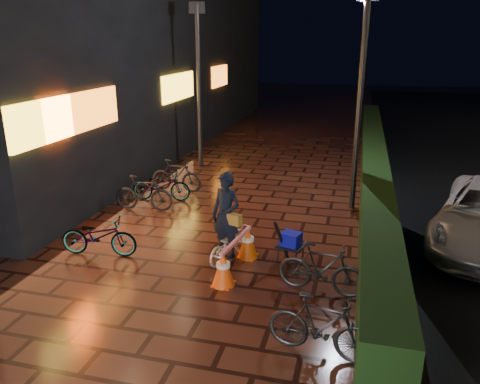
# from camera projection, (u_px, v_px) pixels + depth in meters

# --- Properties ---
(ground) EXTENTS (80.00, 80.00, 0.00)m
(ground) POSITION_uv_depth(u_px,v_px,m) (180.00, 296.00, 8.06)
(ground) COLOR #381911
(ground) RESTS_ON ground
(hedge) EXTENTS (0.70, 20.00, 1.00)m
(hedge) POSITION_uv_depth(u_px,v_px,m) (373.00, 164.00, 14.49)
(hedge) COLOR black
(hedge) RESTS_ON ground
(storefront_block) EXTENTS (12.09, 22.00, 9.00)m
(storefront_block) POSITION_uv_depth(u_px,v_px,m) (63.00, 31.00, 19.46)
(storefront_block) COLOR black
(storefront_block) RESTS_ON ground
(lamp_post_hedge) EXTENTS (0.52, 0.20, 5.39)m
(lamp_post_hedge) POSITION_uv_depth(u_px,v_px,m) (361.00, 92.00, 11.32)
(lamp_post_hedge) COLOR black
(lamp_post_hedge) RESTS_ON ground
(lamp_post_sf) EXTENTS (0.50, 0.22, 5.30)m
(lamp_post_sf) POSITION_uv_depth(u_px,v_px,m) (199.00, 80.00, 15.24)
(lamp_post_sf) COLOR black
(lamp_post_sf) RESTS_ON ground
(cyclist) EXTENTS (0.85, 1.35, 1.82)m
(cyclist) POSITION_uv_depth(u_px,v_px,m) (228.00, 229.00, 9.14)
(cyclist) COLOR silver
(cyclist) RESTS_ON ground
(traffic_barrier) EXTENTS (0.57, 1.61, 0.65)m
(traffic_barrier) POSITION_uv_depth(u_px,v_px,m) (236.00, 255.00, 8.84)
(traffic_barrier) COLOR #FC4B0D
(traffic_barrier) RESTS_ON ground
(cart_assembly) EXTENTS (0.63, 0.53, 0.92)m
(cart_assembly) POSITION_uv_depth(u_px,v_px,m) (290.00, 241.00, 9.08)
(cart_assembly) COLOR black
(cart_assembly) RESTS_ON ground
(parked_bikes_storefront) EXTENTS (1.86, 4.97, 0.92)m
(parked_bikes_storefront) POSITION_uv_depth(u_px,v_px,m) (148.00, 196.00, 11.81)
(parked_bikes_storefront) COLOR black
(parked_bikes_storefront) RESTS_ON ground
(parked_bikes_hedge) EXTENTS (1.71, 2.35, 0.92)m
(parked_bikes_hedge) POSITION_uv_depth(u_px,v_px,m) (321.00, 294.00, 7.21)
(parked_bikes_hedge) COLOR black
(parked_bikes_hedge) RESTS_ON ground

